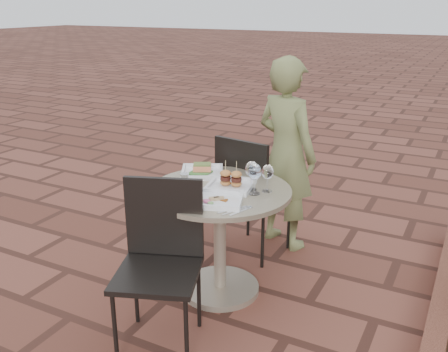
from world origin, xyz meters
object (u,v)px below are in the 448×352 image
at_px(plate_tuna, 218,199).
at_px(plate_sliders, 231,183).
at_px(chair_near, 161,249).
at_px(plate_salmon, 202,171).
at_px(diner, 286,154).
at_px(cafe_table, 220,225).
at_px(chair_far, 249,188).

bearing_deg(plate_tuna, plate_sliders, 100.05).
height_order(chair_near, plate_salmon, chair_near).
xyz_separation_m(diner, plate_salmon, (-0.35, -0.68, 0.01)).
height_order(cafe_table, plate_sliders, plate_sliders).
xyz_separation_m(plate_salmon, plate_tuna, (0.33, -0.39, -0.00)).
height_order(cafe_table, chair_far, chair_far).
height_order(chair_near, plate_sliders, chair_near).
bearing_deg(plate_salmon, diner, 62.95).
xyz_separation_m(chair_far, plate_salmon, (-0.19, -0.35, 0.20)).
xyz_separation_m(cafe_table, chair_near, (-0.07, -0.56, 0.07)).
height_order(diner, plate_salmon, diner).
relative_size(chair_near, plate_sliders, 2.93).
relative_size(diner, plate_salmon, 3.97).
distance_m(cafe_table, plate_salmon, 0.41).
xyz_separation_m(chair_near, plate_sliders, (0.12, 0.61, 0.21)).
bearing_deg(chair_far, diner, -106.21).
bearing_deg(chair_near, plate_salmon, 81.95).
height_order(chair_far, chair_near, same).
height_order(plate_salmon, plate_tuna, plate_salmon).
bearing_deg(cafe_table, plate_salmon, 141.13).
bearing_deg(plate_tuna, chair_far, 100.93).
bearing_deg(chair_far, plate_salmon, 70.34).
xyz_separation_m(chair_far, plate_sliders, (0.10, -0.49, 0.21)).
distance_m(chair_far, plate_salmon, 0.45).
distance_m(plate_sliders, plate_tuna, 0.25).
distance_m(plate_salmon, plate_sliders, 0.32).
height_order(chair_far, plate_sliders, chair_far).
xyz_separation_m(cafe_table, plate_tuna, (0.10, -0.20, 0.26)).
height_order(chair_near, diner, diner).
distance_m(diner, plate_sliders, 0.82).
distance_m(cafe_table, diner, 0.91).
bearing_deg(cafe_table, chair_near, -97.12).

